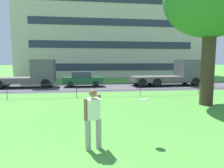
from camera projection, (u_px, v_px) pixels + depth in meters
name	position (u px, v px, depth m)	size (l,w,h in m)	color
street_strip	(79.00, 87.00, 19.55)	(80.00, 6.76, 0.01)	#4C4C51
park_fence	(76.00, 88.00, 14.13)	(28.32, 0.04, 1.00)	black
person_thrower	(93.00, 117.00, 5.68)	(0.50, 0.85, 1.76)	gray
frisbee	(144.00, 100.00, 6.22)	(0.38, 0.38, 0.08)	white
flatbed_truck_far_left	(28.00, 75.00, 19.46)	(7.37, 2.62, 2.75)	#4C4C51
car_dark_green_left	(83.00, 79.00, 20.18)	(4.05, 1.92, 1.54)	#194C2D
flatbed_truck_right	(175.00, 74.00, 21.16)	(7.38, 2.66, 2.75)	#4C4C51
apartment_building_background	(108.00, 29.00, 37.69)	(30.47, 15.36, 17.57)	beige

